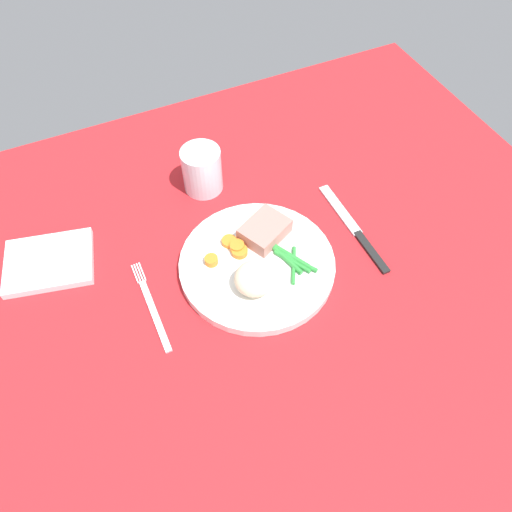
% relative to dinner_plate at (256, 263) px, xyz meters
% --- Properties ---
extents(dining_table, '(1.20, 0.90, 0.02)m').
position_rel_dinner_plate_xyz_m(dining_table, '(-0.03, -0.00, -0.02)').
color(dining_table, red).
rests_on(dining_table, ground).
extents(dinner_plate, '(0.25, 0.25, 0.02)m').
position_rel_dinner_plate_xyz_m(dinner_plate, '(0.00, 0.00, 0.00)').
color(dinner_plate, white).
rests_on(dinner_plate, dining_table).
extents(meat_portion, '(0.09, 0.08, 0.03)m').
position_rel_dinner_plate_xyz_m(meat_portion, '(0.03, 0.04, 0.02)').
color(meat_portion, '#B2756B').
rests_on(meat_portion, dinner_plate).
extents(mashed_potatoes, '(0.06, 0.06, 0.04)m').
position_rel_dinner_plate_xyz_m(mashed_potatoes, '(-0.02, -0.04, 0.03)').
color(mashed_potatoes, beige).
rests_on(mashed_potatoes, dinner_plate).
extents(carrot_slices, '(0.07, 0.05, 0.01)m').
position_rel_dinner_plate_xyz_m(carrot_slices, '(-0.03, 0.03, 0.01)').
color(carrot_slices, orange).
rests_on(carrot_slices, dinner_plate).
extents(green_beans, '(0.05, 0.09, 0.01)m').
position_rel_dinner_plate_xyz_m(green_beans, '(0.05, -0.02, 0.01)').
color(green_beans, '#2D8C38').
rests_on(green_beans, dinner_plate).
extents(fork, '(0.01, 0.17, 0.00)m').
position_rel_dinner_plate_xyz_m(fork, '(-0.17, -0.00, -0.01)').
color(fork, silver).
rests_on(fork, dining_table).
extents(knife, '(0.02, 0.21, 0.01)m').
position_rel_dinner_plate_xyz_m(knife, '(0.18, -0.00, -0.01)').
color(knife, black).
rests_on(knife, dining_table).
extents(water_glass, '(0.07, 0.07, 0.08)m').
position_rel_dinner_plate_xyz_m(water_glass, '(-0.01, 0.20, 0.03)').
color(water_glass, silver).
rests_on(water_glass, dining_table).
extents(napkin, '(0.16, 0.13, 0.01)m').
position_rel_dinner_plate_xyz_m(napkin, '(-0.30, 0.14, -0.00)').
color(napkin, white).
rests_on(napkin, dining_table).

